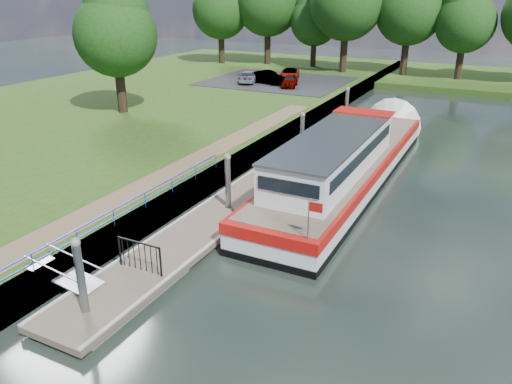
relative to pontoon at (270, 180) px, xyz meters
The scene contains 17 objects.
ground 13.00m from the pontoon, 90.00° to the right, with size 160.00×160.00×0.00m, color black.
riverbank 18.11m from the pontoon, behind, with size 32.00×90.00×0.78m, color #254112.
bank_edge 3.25m from the pontoon, 141.89° to the left, with size 1.10×90.00×0.78m, color #473D2D.
footpath 6.69m from the pontoon, 131.35° to the right, with size 1.60×40.00×0.05m, color brown.
carpark 27.32m from the pontoon, 113.75° to the left, with size 14.00×12.00×0.06m, color black.
blue_fence 10.43m from the pontoon, 105.38° to the right, with size 0.04×18.04×0.72m.
pontoon is the anchor object (origin of this frame).
mooring_piles 1.10m from the pontoon, ahead, with size 0.30×27.30×3.55m.
gangway 12.64m from the pontoon, 98.42° to the right, with size 2.58×1.00×0.92m.
gate_panel 10.84m from the pontoon, 90.00° to the right, with size 1.85×0.05×1.15m.
barge 4.42m from the pontoon, 33.76° to the left, with size 4.36×21.15×4.78m.
horizon_trees 36.55m from the pontoon, 92.58° to the left, with size 54.38×10.03×12.87m.
bank_tree_a 18.78m from the pontoon, 156.11° to the left, with size 6.12×6.12×9.72m.
car_a 24.05m from the pontoon, 110.64° to the left, with size 1.32×3.29×1.12m, color #999999.
car_b 25.72m from the pontoon, 115.68° to the left, with size 1.34×3.84×1.26m, color #999999.
car_c 26.39m from the pontoon, 120.02° to the left, with size 1.64×4.03×1.17m, color #999999.
car_d 28.26m from the pontoon, 111.11° to the left, with size 1.89×4.09×1.14m, color #999999.
Camera 1 is at (10.58, -9.71, 9.71)m, focal length 35.00 mm.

